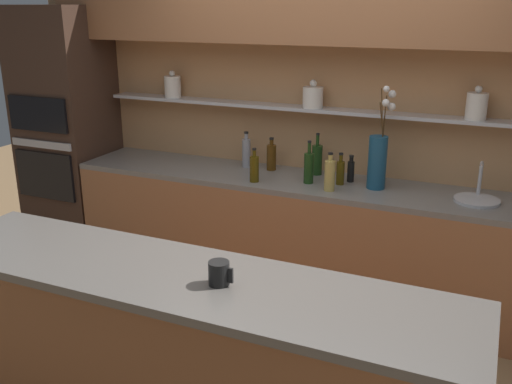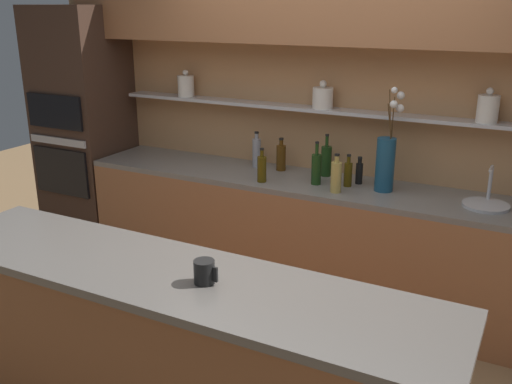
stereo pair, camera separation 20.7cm
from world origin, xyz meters
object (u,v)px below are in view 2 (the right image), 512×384
at_px(bottle_spirit_6, 281,157).
at_px(bottle_wine_7, 316,168).
at_px(oven_tower, 85,131).
at_px(sink_fixture, 486,203).
at_px(flower_vase, 386,160).
at_px(coffee_mug, 204,272).
at_px(bottle_wine_1, 326,160).
at_px(bottle_spirit_2, 336,176).
at_px(bottle_oil_4, 348,174).
at_px(bottle_sauce_0, 359,172).
at_px(bottle_spirit_3, 257,152).
at_px(bottle_oil_5, 262,168).

relative_size(bottle_spirit_6, bottle_wine_7, 0.82).
relative_size(oven_tower, sink_fixture, 7.36).
xyz_separation_m(flower_vase, coffee_mug, (-0.26, -1.90, -0.07)).
xyz_separation_m(sink_fixture, bottle_wine_7, (-1.14, -0.06, 0.09)).
bearing_deg(bottle_wine_7, bottle_wine_1, 93.42).
xyz_separation_m(bottle_spirit_2, bottle_oil_4, (0.03, 0.17, -0.02)).
bearing_deg(bottle_sauce_0, oven_tower, -177.57).
height_order(bottle_sauce_0, bottle_wine_7, bottle_wine_7).
bearing_deg(coffee_mug, flower_vase, 82.30).
distance_m(flower_vase, coffee_mug, 1.92).
bearing_deg(sink_fixture, bottle_spirit_2, -169.95).
bearing_deg(bottle_spirit_3, bottle_spirit_6, -0.41).
relative_size(bottle_sauce_0, bottle_spirit_2, 0.73).
xyz_separation_m(bottle_oil_5, coffee_mug, (0.59, -1.69, 0.05)).
height_order(oven_tower, bottle_oil_5, oven_tower).
bearing_deg(flower_vase, bottle_spirit_6, 171.27).
relative_size(bottle_wine_1, bottle_spirit_6, 1.24).
height_order(oven_tower, bottle_wine_7, oven_tower).
xyz_separation_m(bottle_spirit_3, bottle_oil_5, (0.22, -0.34, -0.02)).
bearing_deg(bottle_oil_4, flower_vase, 4.13).
xyz_separation_m(bottle_spirit_3, bottle_wine_7, (0.59, -0.21, -0.00)).
bearing_deg(coffee_mug, bottle_oil_4, 90.02).
bearing_deg(bottle_spirit_2, bottle_sauce_0, 72.98).
distance_m(bottle_oil_4, bottle_wine_7, 0.23).
relative_size(sink_fixture, bottle_spirit_2, 1.08).
bearing_deg(bottle_spirit_6, bottle_oil_4, -14.13).
bearing_deg(bottle_oil_4, bottle_sauce_0, 62.22).
distance_m(bottle_wine_7, coffee_mug, 1.83).
xyz_separation_m(oven_tower, bottle_spirit_2, (2.42, -0.16, -0.04)).
bearing_deg(bottle_spirit_3, flower_vase, -7.08).
bearing_deg(oven_tower, coffee_mug, -37.35).
bearing_deg(coffee_mug, bottle_wine_7, 96.83).
bearing_deg(bottle_oil_4, coffee_mug, -89.98).
bearing_deg(bottle_wine_7, bottle_oil_5, -161.04).
distance_m(flower_vase, bottle_wine_7, 0.49).
xyz_separation_m(flower_vase, bottle_spirit_2, (-0.29, -0.18, -0.11)).
height_order(bottle_oil_4, bottle_spirit_6, bottle_spirit_6).
bearing_deg(bottle_spirit_6, coffee_mug, -73.71).
bearing_deg(coffee_mug, bottle_wine_1, 96.45).
xyz_separation_m(flower_vase, bottle_sauce_0, (-0.21, 0.08, -0.14)).
distance_m(bottle_spirit_3, bottle_spirit_6, 0.21).
height_order(oven_tower, bottle_oil_4, oven_tower).
xyz_separation_m(sink_fixture, bottle_wine_1, (-1.15, 0.17, 0.09)).
bearing_deg(sink_fixture, flower_vase, 178.67).
height_order(sink_fixture, bottle_spirit_3, bottle_spirit_3).
xyz_separation_m(bottle_oil_4, bottle_wine_7, (-0.22, -0.06, 0.02)).
bearing_deg(bottle_sauce_0, flower_vase, -20.80).
relative_size(sink_fixture, bottle_wine_1, 0.92).
xyz_separation_m(sink_fixture, bottle_spirit_3, (-1.73, 0.15, 0.10)).
distance_m(bottle_sauce_0, bottle_oil_5, 0.70).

